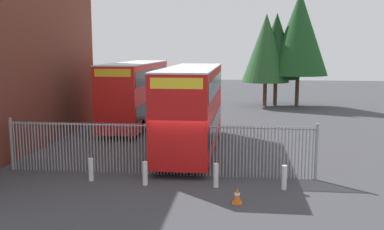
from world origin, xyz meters
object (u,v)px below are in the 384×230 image
at_px(traffic_cone_by_gate, 237,196).
at_px(double_decker_bus_behind_fence_left, 136,91).
at_px(bollard_far_right, 284,178).
at_px(bollard_near_left, 91,170).
at_px(double_decker_bus_near_gate, 192,105).
at_px(bollard_near_right, 216,175).
at_px(bollard_center_front, 145,173).

bearing_deg(traffic_cone_by_gate, double_decker_bus_behind_fence_left, 116.06).
bearing_deg(bollard_far_right, bollard_near_left, 178.35).
bearing_deg(double_decker_bus_behind_fence_left, double_decker_bus_near_gate, -55.91).
height_order(double_decker_bus_near_gate, bollard_far_right, double_decker_bus_near_gate).
distance_m(bollard_near_left, bollard_near_right, 5.14).
bearing_deg(traffic_cone_by_gate, bollard_near_right, 116.04).
height_order(double_decker_bus_behind_fence_left, bollard_near_right, double_decker_bus_behind_fence_left).
xyz_separation_m(bollard_far_right, traffic_cone_by_gate, (-1.77, -1.75, -0.19)).
height_order(double_decker_bus_behind_fence_left, bollard_center_front, double_decker_bus_behind_fence_left).
relative_size(double_decker_bus_near_gate, bollard_center_front, 11.38).
bearing_deg(bollard_center_front, bollard_near_left, 172.93).
relative_size(bollard_center_front, bollard_near_right, 1.00).
height_order(double_decker_bus_near_gate, bollard_near_left, double_decker_bus_near_gate).
bearing_deg(bollard_near_right, bollard_near_left, 177.35).
distance_m(bollard_near_right, bollard_far_right, 2.62).
relative_size(double_decker_bus_near_gate, bollard_far_right, 11.38).
height_order(bollard_center_front, traffic_cone_by_gate, bollard_center_front).
bearing_deg(bollard_far_right, bollard_center_front, -179.33).
relative_size(bollard_near_left, bollard_center_front, 1.00).
bearing_deg(bollard_near_right, bollard_center_front, -178.98).
bearing_deg(bollard_near_left, bollard_near_right, -2.65).
bearing_deg(bollard_near_left, double_decker_bus_near_gate, 59.01).
bearing_deg(double_decker_bus_near_gate, bollard_near_right, -74.78).
relative_size(double_decker_bus_behind_fence_left, traffic_cone_by_gate, 18.32).
bearing_deg(bollard_far_right, traffic_cone_by_gate, -135.36).
bearing_deg(double_decker_bus_near_gate, traffic_cone_by_gate, -72.24).
relative_size(double_decker_bus_near_gate, double_decker_bus_behind_fence_left, 1.00).
distance_m(double_decker_bus_near_gate, bollard_near_right, 6.56).
xyz_separation_m(bollard_center_front, bollard_far_right, (5.43, 0.06, 0.00)).
distance_m(bollard_center_front, bollard_near_right, 2.82).
bearing_deg(double_decker_bus_behind_fence_left, bollard_center_front, -74.78).
height_order(bollard_near_left, traffic_cone_by_gate, bollard_near_left).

